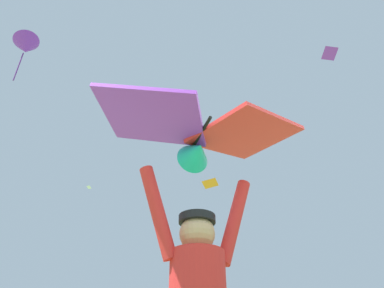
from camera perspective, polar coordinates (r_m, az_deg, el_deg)
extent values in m
sphere|color=tan|center=(2.36, 0.83, -14.06)|extent=(0.23, 0.23, 0.23)
cylinder|color=black|center=(2.39, 0.81, -11.91)|extent=(0.30, 0.30, 0.05)
cylinder|color=red|center=(2.49, 6.74, -11.98)|extent=(0.29, 0.16, 0.62)
cylinder|color=red|center=(2.34, -5.50, -10.58)|extent=(0.29, 0.16, 0.62)
cylinder|color=black|center=(2.68, 0.71, 0.48)|extent=(0.19, 0.59, 0.02)
cube|color=red|center=(2.77, 8.45, 1.51)|extent=(0.94, 0.93, 0.18)
cube|color=purple|center=(2.58, -6.37, 4.31)|extent=(0.80, 0.71, 0.18)
cone|color=#19B2AD|center=(2.63, 0.72, -1.33)|extent=(0.29, 0.26, 0.24)
pyramid|color=purple|center=(23.85, 20.97, 13.28)|extent=(1.16, 1.10, 0.52)
cone|color=green|center=(23.83, -9.43, 4.75)|extent=(0.92, 0.97, 0.75)
cylinder|color=#237931|center=(23.39, -9.59, 3.34)|extent=(0.03, 0.03, 0.95)
cone|color=purple|center=(19.87, -24.87, 13.90)|extent=(1.83, 1.71, 1.26)
cylinder|color=#602387|center=(18.97, -25.84, 11.04)|extent=(0.05, 0.05, 1.78)
pyramid|color=blue|center=(34.46, 2.22, 1.65)|extent=(0.69, 0.69, 0.26)
pyramid|color=orange|center=(20.75, 2.88, -6.20)|extent=(1.09, 1.10, 0.26)
pyramid|color=white|center=(39.69, -16.02, -6.59)|extent=(0.55, 0.53, 0.25)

